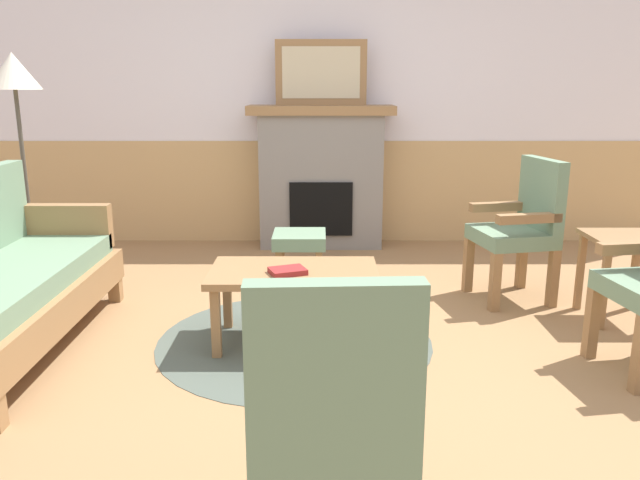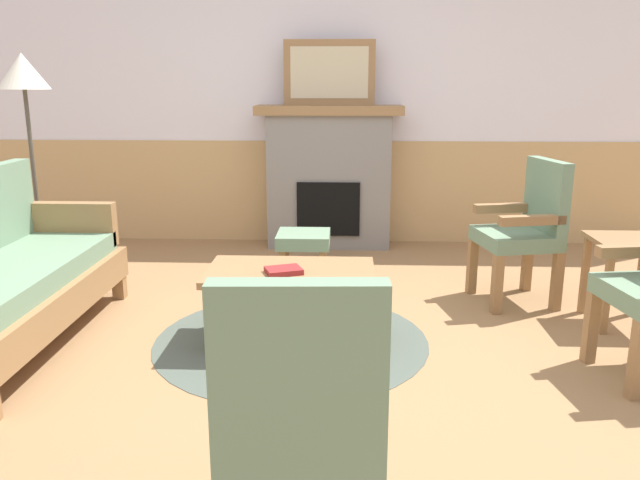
{
  "view_description": "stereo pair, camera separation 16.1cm",
  "coord_description": "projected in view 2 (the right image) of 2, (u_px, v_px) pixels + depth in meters",
  "views": [
    {
      "loc": [
        -0.01,
        -3.36,
        1.48
      ],
      "look_at": [
        0.0,
        0.35,
        0.55
      ],
      "focal_mm": 35.44,
      "sensor_mm": 36.0,
      "label": 1
    },
    {
      "loc": [
        0.15,
        -3.35,
        1.48
      ],
      "look_at": [
        0.0,
        0.35,
        0.55
      ],
      "focal_mm": 35.44,
      "sensor_mm": 36.0,
      "label": 2
    }
  ],
  "objects": [
    {
      "name": "ground_plane",
      "position": [
        318.0,
        348.0,
        3.62
      ],
      "size": [
        14.0,
        14.0,
        0.0
      ],
      "primitive_type": "plane",
      "color": "#997047"
    },
    {
      "name": "wall_back",
      "position": [
        330.0,
        101.0,
        5.82
      ],
      "size": [
        7.2,
        0.14,
        2.7
      ],
      "color": "white",
      "rests_on": "ground_plane"
    },
    {
      "name": "fireplace",
      "position": [
        329.0,
        176.0,
        5.73
      ],
      "size": [
        1.3,
        0.44,
        1.28
      ],
      "color": "gray",
      "rests_on": "ground_plane"
    },
    {
      "name": "framed_picture",
      "position": [
        329.0,
        73.0,
        5.51
      ],
      "size": [
        0.8,
        0.04,
        0.56
      ],
      "color": "olive",
      "rests_on": "fireplace"
    },
    {
      "name": "couch",
      "position": [
        2.0,
        280.0,
        3.56
      ],
      "size": [
        0.7,
        1.8,
        0.98
      ],
      "color": "olive",
      "rests_on": "ground_plane"
    },
    {
      "name": "coffee_table",
      "position": [
        291.0,
        278.0,
        3.62
      ],
      "size": [
        0.96,
        0.56,
        0.44
      ],
      "color": "olive",
      "rests_on": "ground_plane"
    },
    {
      "name": "round_rug",
      "position": [
        291.0,
        340.0,
        3.72
      ],
      "size": [
        1.61,
        1.61,
        0.01
      ],
      "primitive_type": "cylinder",
      "color": "#4C564C",
      "rests_on": "ground_plane"
    },
    {
      "name": "book_on_table",
      "position": [
        284.0,
        271.0,
        3.53
      ],
      "size": [
        0.23,
        0.21,
        0.03
      ],
      "primitive_type": "cube",
      "rotation": [
        0.0,
        0.0,
        0.36
      ],
      "color": "maroon",
      "rests_on": "coffee_table"
    },
    {
      "name": "footstool",
      "position": [
        304.0,
        242.0,
        4.84
      ],
      "size": [
        0.4,
        0.4,
        0.36
      ],
      "color": "olive",
      "rests_on": "ground_plane"
    },
    {
      "name": "armchair_near_fireplace",
      "position": [
        527.0,
        225.0,
        4.27
      ],
      "size": [
        0.57,
        0.57,
        0.98
      ],
      "color": "olive",
      "rests_on": "ground_plane"
    },
    {
      "name": "armchair_front_left",
      "position": [
        300.0,
        411.0,
        1.86
      ],
      "size": [
        0.5,
        0.5,
        0.98
      ],
      "color": "olive",
      "rests_on": "ground_plane"
    },
    {
      "name": "side_table",
      "position": [
        628.0,
        257.0,
        3.89
      ],
      "size": [
        0.44,
        0.44,
        0.55
      ],
      "color": "olive",
      "rests_on": "ground_plane"
    },
    {
      "name": "floor_lamp_by_couch",
      "position": [
        24.0,
        86.0,
        4.47
      ],
      "size": [
        0.36,
        0.36,
        1.68
      ],
      "color": "#332D28",
      "rests_on": "ground_plane"
    }
  ]
}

